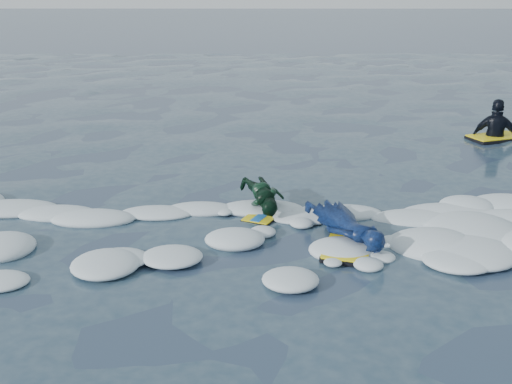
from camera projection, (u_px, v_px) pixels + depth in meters
ground at (224, 262)px, 7.62m from camera, size 120.00×120.00×0.00m
foam_band at (228, 230)px, 8.60m from camera, size 12.00×3.10×0.30m
prone_woman_unit at (347, 227)px, 8.13m from camera, size 1.14×1.67×0.41m
prone_child_unit at (265, 198)px, 9.15m from camera, size 0.75×1.23×0.44m
waiting_rider_unit at (495, 140)px, 13.29m from camera, size 1.28×0.99×1.69m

